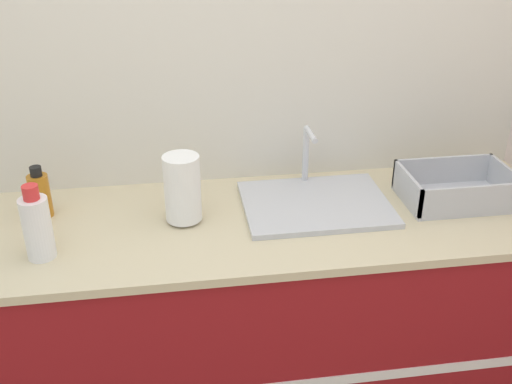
% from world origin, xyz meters
% --- Properties ---
extents(wall_back, '(4.95, 0.06, 2.60)m').
position_xyz_m(wall_back, '(0.00, 0.70, 1.30)').
color(wall_back, beige).
rests_on(wall_back, ground_plane).
extents(counter_cabinet, '(2.58, 0.70, 0.91)m').
position_xyz_m(counter_cabinet, '(0.00, 0.34, 0.45)').
color(counter_cabinet, maroon).
rests_on(counter_cabinet, ground_plane).
extents(sink, '(0.52, 0.41, 0.25)m').
position_xyz_m(sink, '(0.39, 0.40, 0.92)').
color(sink, silver).
rests_on(sink, counter_cabinet).
extents(paper_towel_roll, '(0.12, 0.12, 0.24)m').
position_xyz_m(paper_towel_roll, '(-0.09, 0.35, 1.03)').
color(paper_towel_roll, '#4C4C51').
rests_on(paper_towel_roll, counter_cabinet).
extents(dish_rack, '(0.39, 0.27, 0.12)m').
position_xyz_m(dish_rack, '(0.91, 0.36, 0.95)').
color(dish_rack, '#B7BABF').
rests_on(dish_rack, counter_cabinet).
extents(bottle_white_spray, '(0.09, 0.09, 0.25)m').
position_xyz_m(bottle_white_spray, '(-0.54, 0.19, 1.02)').
color(bottle_white_spray, white).
rests_on(bottle_white_spray, counter_cabinet).
extents(bottle_amber, '(0.07, 0.07, 0.19)m').
position_xyz_m(bottle_amber, '(-0.58, 0.47, 0.99)').
color(bottle_amber, '#B26B19').
rests_on(bottle_amber, counter_cabinet).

